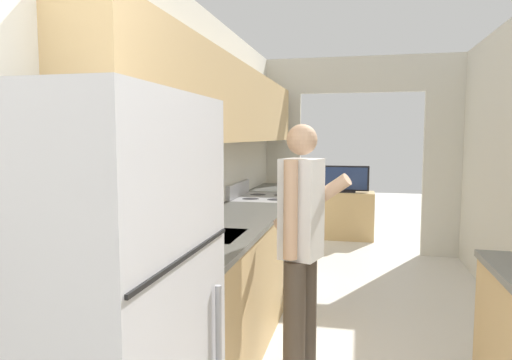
{
  "coord_description": "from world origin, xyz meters",
  "views": [
    {
      "loc": [
        -0.01,
        -0.52,
        1.5
      ],
      "look_at": [
        -0.89,
        3.35,
        1.12
      ],
      "focal_mm": 32.0,
      "sensor_mm": 36.0,
      "label": 1
    }
  ],
  "objects_px": {
    "range_oven": "(266,240)",
    "tv_cabinet": "(345,215)",
    "television": "(345,179)",
    "person": "(301,249)"
  },
  "relations": [
    {
      "from": "person",
      "to": "television",
      "type": "height_order",
      "value": "person"
    },
    {
      "from": "person",
      "to": "tv_cabinet",
      "type": "bearing_deg",
      "value": 15.19
    },
    {
      "from": "range_oven",
      "to": "tv_cabinet",
      "type": "distance_m",
      "value": 2.43
    },
    {
      "from": "range_oven",
      "to": "tv_cabinet",
      "type": "bearing_deg",
      "value": 73.08
    },
    {
      "from": "range_oven",
      "to": "television",
      "type": "bearing_deg",
      "value": 72.79
    },
    {
      "from": "tv_cabinet",
      "to": "television",
      "type": "height_order",
      "value": "television"
    },
    {
      "from": "tv_cabinet",
      "to": "person",
      "type": "bearing_deg",
      "value": -91.82
    },
    {
      "from": "tv_cabinet",
      "to": "range_oven",
      "type": "bearing_deg",
      "value": -106.92
    },
    {
      "from": "range_oven",
      "to": "person",
      "type": "height_order",
      "value": "person"
    },
    {
      "from": "tv_cabinet",
      "to": "television",
      "type": "bearing_deg",
      "value": -90.0
    }
  ]
}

